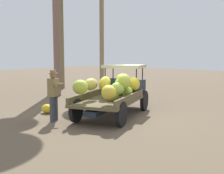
{
  "coord_description": "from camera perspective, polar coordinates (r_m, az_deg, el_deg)",
  "views": [
    {
      "loc": [
        -8.34,
        -6.15,
        2.31
      ],
      "look_at": [
        -0.31,
        0.26,
        1.09
      ],
      "focal_mm": 45.96,
      "sensor_mm": 36.0,
      "label": 1
    }
  ],
  "objects": [
    {
      "name": "loose_banana_bunch",
      "position": [
        11.34,
        -12.77,
        -4.23
      ],
      "size": [
        0.4,
        0.54,
        0.36
      ],
      "primitive_type": "ellipsoid",
      "rotation": [
        0.0,
        -0.01,
        1.62
      ],
      "color": "yellow",
      "rests_on": "ground"
    },
    {
      "name": "truck",
      "position": [
        10.74,
        1.13,
        -0.57
      ],
      "size": [
        4.66,
        2.79,
        1.84
      ],
      "rotation": [
        0.0,
        0.0,
        0.3
      ],
      "color": "#18212D",
      "rests_on": "ground"
    },
    {
      "name": "ground_plane",
      "position": [
        10.61,
        2.13,
        -5.79
      ],
      "size": [
        60.0,
        60.0,
        0.0
      ],
      "primitive_type": "plane",
      "color": "brown"
    },
    {
      "name": "farmer",
      "position": [
        9.89,
        -11.55,
        -0.99
      ],
      "size": [
        0.56,
        0.52,
        1.74
      ],
      "rotation": [
        0.0,
        0.0,
        -1.2
      ],
      "color": "#41424D",
      "rests_on": "ground"
    }
  ]
}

